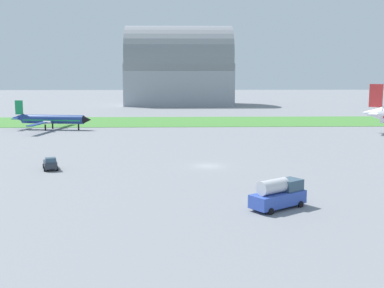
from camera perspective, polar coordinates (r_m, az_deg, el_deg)
name	(u,v)px	position (r m, az deg, el deg)	size (l,w,h in m)	color
ground_plane	(208,166)	(76.55, 1.83, -2.54)	(600.00, 600.00, 0.00)	gray
grass_taxiway_strip	(193,122)	(142.51, 0.13, 2.60)	(360.00, 28.00, 0.08)	#478438
airplane_taxiing_turboprop	(51,119)	(127.63, -15.88, 2.77)	(20.63, 23.99, 7.22)	navy
fuel_truck_near_gate	(279,194)	(53.80, 9.94, -5.67)	(6.69, 5.71, 3.29)	#334FB2
pushback_tug_by_runway	(50,164)	(76.38, -15.99, -2.19)	(2.94, 3.98, 1.95)	#2D333D
hangar_distant	(179,68)	(212.55, -1.51, 8.74)	(45.17, 26.51, 33.07)	#9399A3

